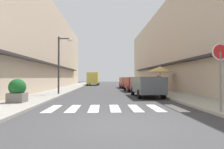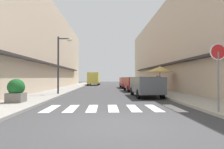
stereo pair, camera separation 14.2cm
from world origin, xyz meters
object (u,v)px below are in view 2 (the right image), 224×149
Objects in this scene: round_street_sign at (218,59)px; planter_corner at (16,90)px; pedestrian_walking_near at (158,83)px; parked_car_mid at (134,82)px; delivery_van at (94,78)px; street_lamp at (61,58)px; cafe_umbrella at (160,69)px; parked_car_far at (127,81)px; parked_car_near at (146,84)px.

round_street_sign is 9.70m from planter_corner.
parked_car_mid is at bearing 59.90° from pedestrian_walking_near.
round_street_sign is at bearing -19.53° from planter_corner.
planter_corner is (-2.59, -26.35, -0.67)m from delivery_van.
street_lamp reaches higher than cafe_umbrella.
round_street_sign is at bearing -168.36° from pedestrian_walking_near.
pedestrian_walking_near is (7.08, -18.61, -0.46)m from delivery_van.
street_lamp is at bearing -163.47° from cafe_umbrella.
cafe_umbrella is 12.84m from planter_corner.
cafe_umbrella is (0.90, 11.18, 0.10)m from round_street_sign.
parked_car_far is 19.26m from round_street_sign.
street_lamp is (-6.59, -10.61, 2.07)m from parked_car_far.
parked_car_near is 0.82× the size of delivery_van.
round_street_sign is (1.33, -19.17, 1.20)m from parked_car_far.
parked_car_mid is at bearing 90.00° from parked_car_near.
round_street_sign reaches higher than parked_car_near.
street_lamp is 2.91× the size of pedestrian_walking_near.
round_street_sign is 1.65× the size of pedestrian_walking_near.
street_lamp is 3.71× the size of planter_corner.
cafe_umbrella is at bearing -36.51° from pedestrian_walking_near.
pedestrian_walking_near reaches higher than parked_car_far.
round_street_sign is 2.11× the size of planter_corner.
cafe_umbrella reaches higher than parked_car_far.
delivery_van is (-5.13, 10.39, 0.48)m from parked_car_far.
parked_car_far is 2.84× the size of pedestrian_walking_near.
delivery_van reaches higher than pedestrian_walking_near.
parked_car_far is 11.60m from delivery_van.
cafe_umbrella is (2.23, -7.99, 1.30)m from parked_car_far.
street_lamp reaches higher than parked_car_far.
pedestrian_walking_near reaches higher than parked_car_mid.
parked_car_mid is at bearing 142.47° from cafe_umbrella.
round_street_sign reaches higher than parked_car_mid.
parked_car_far is 0.97× the size of street_lamp.
pedestrian_walking_near is at bearing -69.18° from delivery_van.
parked_car_near is at bearing -12.97° from street_lamp.
round_street_sign is 11.03m from pedestrian_walking_near.
street_lamp is 9.23m from cafe_umbrella.
pedestrian_walking_near is at bearing 63.58° from parked_car_near.
delivery_van is at bearing 86.03° from street_lamp.
parked_car_near is 1.01× the size of parked_car_far.
parked_car_near is at bearing 100.67° from round_street_sign.
parked_car_far is 3.61× the size of planter_corner.
pedestrian_walking_near is at bearing 15.64° from street_lamp.
pedestrian_walking_near is (1.94, -1.94, 0.03)m from parked_car_mid.
round_street_sign reaches higher than cafe_umbrella.
delivery_van reaches higher than parked_car_near.
parked_car_near is 1.72× the size of round_street_sign.
parked_car_mid is 6.28m from parked_car_far.
parked_car_mid is 0.89× the size of street_lamp.
street_lamp is 1.93× the size of cafe_umbrella.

